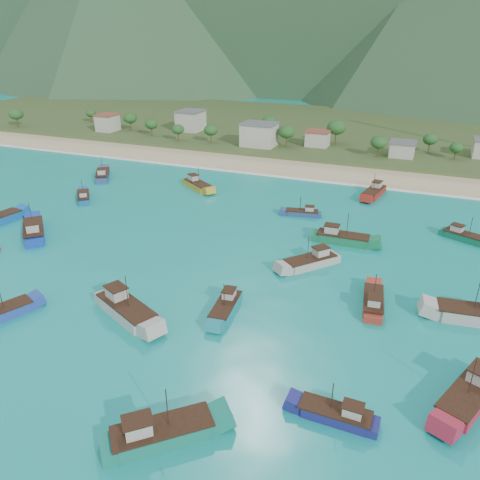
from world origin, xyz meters
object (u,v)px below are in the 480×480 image
at_px(boat_4, 103,175).
at_px(boat_15, 160,434).
at_px(boat_19, 126,310).
at_px(boat_21, 374,193).
at_px(boat_29, 226,308).
at_px(boat_20, 311,262).
at_px(boat_28, 480,316).
at_px(boat_3, 197,185).
at_px(boat_14, 84,197).
at_px(boat_17, 342,239).
at_px(boat_8, 303,213).
at_px(boat_12, 337,416).
at_px(boat_6, 373,303).
at_px(boat_25, 34,232).
at_px(boat_22, 470,396).
at_px(boat_27, 465,237).

height_order(boat_4, boat_15, boat_15).
bearing_deg(boat_4, boat_19, -83.22).
relative_size(boat_4, boat_21, 0.97).
bearing_deg(boat_29, boat_20, -119.27).
distance_m(boat_4, boat_28, 102.93).
bearing_deg(boat_3, boat_14, -16.00).
bearing_deg(boat_21, boat_28, 123.31).
distance_m(boat_17, boat_28, 31.24).
relative_size(boat_8, boat_12, 0.95).
xyz_separation_m(boat_3, boat_28, (66.11, -40.48, 0.18)).
distance_m(boat_12, boat_20, 36.36).
bearing_deg(boat_6, boat_19, -161.27).
xyz_separation_m(boat_19, boat_29, (13.36, 6.59, -0.37)).
bearing_deg(boat_8, boat_29, 168.49).
bearing_deg(boat_15, boat_17, 129.90).
xyz_separation_m(boat_6, boat_17, (-8.94, 21.84, 0.19)).
bearing_deg(boat_20, boat_19, 90.41).
distance_m(boat_17, boat_29, 33.48).
bearing_deg(boat_6, boat_17, 105.52).
distance_m(boat_4, boat_17, 73.86).
bearing_deg(boat_21, boat_14, 34.89).
relative_size(boat_25, boat_28, 0.89).
distance_m(boat_12, boat_22, 15.88).
height_order(boat_21, boat_29, boat_21).
bearing_deg(boat_12, boat_6, -0.13).
bearing_deg(boat_3, boat_6, 84.73).
distance_m(boat_12, boat_21, 78.58).
distance_m(boat_4, boat_22, 109.33).
bearing_deg(boat_29, boat_27, -135.26).
distance_m(boat_8, boat_15, 67.85).
bearing_deg(boat_17, boat_8, -137.37).
bearing_deg(boat_12, boat_15, 121.93).
xyz_separation_m(boat_3, boat_29, (30.64, -51.72, -0.18)).
xyz_separation_m(boat_8, boat_12, (19.20, -58.16, 0.07)).
height_order(boat_12, boat_17, boat_17).
relative_size(boat_27, boat_29, 1.02).
bearing_deg(boat_15, boat_29, 145.95).
distance_m(boat_17, boat_19, 45.45).
relative_size(boat_3, boat_14, 1.25).
bearing_deg(boat_19, boat_6, 140.78).
relative_size(boat_6, boat_19, 0.76).
xyz_separation_m(boat_3, boat_17, (42.25, -20.32, 0.05)).
bearing_deg(boat_28, boat_6, 90.11).
height_order(boat_15, boat_22, boat_22).
bearing_deg(boat_4, boat_3, -29.35).
relative_size(boat_27, boat_28, 0.75).
distance_m(boat_8, boat_22, 59.73).
height_order(boat_6, boat_29, boat_6).
xyz_separation_m(boat_19, boat_22, (46.74, -0.45, -0.09)).
xyz_separation_m(boat_15, boat_21, (10.53, 87.99, -0.09)).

